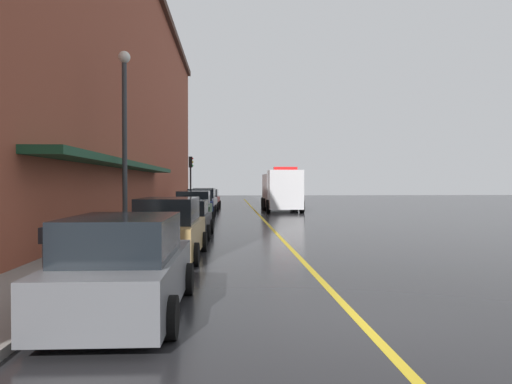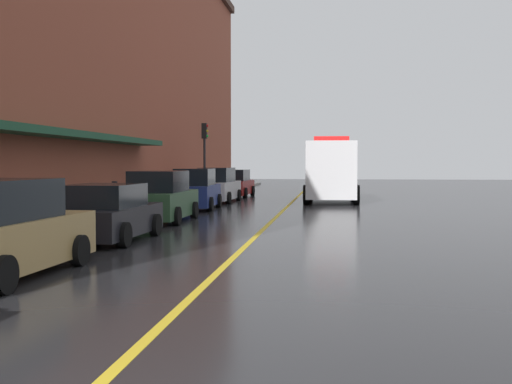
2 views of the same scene
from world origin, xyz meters
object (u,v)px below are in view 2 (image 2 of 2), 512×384
(parking_meter_1, at_px, (115,193))
(traffic_light_near, at_px, (205,145))
(parked_car_4, at_px, (195,191))
(parked_car_5, at_px, (218,186))
(parked_car_3, at_px, (160,198))
(parking_meter_3, at_px, (210,180))
(parked_car_6, at_px, (235,184))
(box_truck, at_px, (332,172))
(parked_car_2, at_px, (106,214))
(parking_meter_0, at_px, (205,181))

(parking_meter_1, relative_size, traffic_light_near, 0.31)
(parked_car_4, xyz_separation_m, parked_car_5, (0.05, 5.39, 0.00))
(parked_car_3, distance_m, parked_car_5, 11.55)
(parking_meter_3, bearing_deg, parking_meter_1, -90.00)
(parked_car_5, distance_m, parked_car_6, 5.55)
(parked_car_4, bearing_deg, box_truck, -44.03)
(parked_car_2, relative_size, traffic_light_near, 1.00)
(parked_car_5, relative_size, parking_meter_0, 3.64)
(traffic_light_near, bearing_deg, parked_car_6, 62.18)
(parked_car_4, xyz_separation_m, parking_meter_1, (-1.32, -7.15, 0.20))
(parked_car_2, bearing_deg, parked_car_3, 2.10)
(parked_car_2, height_order, traffic_light_near, traffic_light_near)
(parked_car_2, bearing_deg, parked_car_4, 1.84)
(parked_car_6, height_order, parking_meter_0, parked_car_6)
(parked_car_4, distance_m, parked_car_6, 10.94)
(parking_meter_0, relative_size, parking_meter_1, 1.00)
(parked_car_6, height_order, traffic_light_near, traffic_light_near)
(parked_car_4, bearing_deg, parked_car_5, -2.77)
(parked_car_3, xyz_separation_m, parking_meter_0, (-1.36, 14.75, 0.21))
(parked_car_5, bearing_deg, parking_meter_3, 17.58)
(parking_meter_3, bearing_deg, parked_car_2, -86.24)
(parked_car_3, xyz_separation_m, parking_meter_3, (-1.36, 16.36, 0.21))
(parked_car_3, height_order, parked_car_5, parked_car_5)
(box_truck, height_order, parking_meter_1, box_truck)
(parked_car_5, distance_m, parking_meter_0, 3.48)
(box_truck, distance_m, parking_meter_1, 15.91)
(parking_meter_1, bearing_deg, parking_meter_3, 90.00)
(parking_meter_0, bearing_deg, parked_car_5, -66.93)
(parked_car_5, distance_m, parking_meter_1, 12.61)
(parking_meter_1, bearing_deg, parked_car_6, 85.45)
(parking_meter_1, bearing_deg, parked_car_4, 79.57)
(parked_car_6, relative_size, traffic_light_near, 1.10)
(parked_car_4, distance_m, parking_meter_3, 10.28)
(parked_car_6, bearing_deg, box_truck, -122.21)
(parked_car_6, height_order, parking_meter_1, parked_car_6)
(parked_car_6, xyz_separation_m, parking_meter_3, (-1.44, -0.75, 0.26))
(parked_car_2, distance_m, parked_car_3, 5.82)
(box_truck, relative_size, traffic_light_near, 1.85)
(parked_car_5, distance_m, box_truck, 6.34)
(parking_meter_1, bearing_deg, parked_car_5, 83.80)
(parked_car_2, relative_size, parked_car_3, 0.95)
(parked_car_2, relative_size, parked_car_5, 0.89)
(parking_meter_3, bearing_deg, parking_meter_0, -90.00)
(parked_car_4, height_order, parking_meter_0, parked_car_4)
(box_truck, xyz_separation_m, traffic_light_near, (-7.41, 1.44, 1.51))
(parked_car_3, xyz_separation_m, parked_car_4, (-0.05, 6.17, 0.01))
(parked_car_4, bearing_deg, parking_meter_0, 6.44)
(parked_car_6, distance_m, parking_meter_0, 2.77)
(parking_meter_1, distance_m, parking_meter_3, 17.34)
(parked_car_3, height_order, parking_meter_1, parked_car_3)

